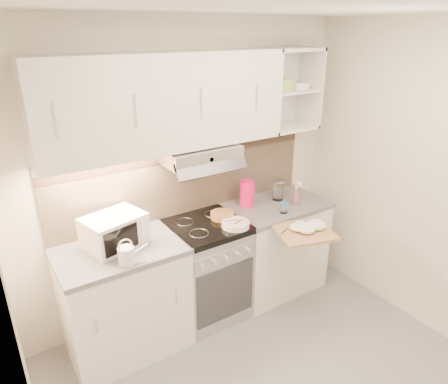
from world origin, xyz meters
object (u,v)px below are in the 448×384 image
object	(u,v)px
microwave	(115,231)
watering_can	(127,254)
plate_stack	(236,224)
cutting_board	(304,232)
glass_jar	(278,190)
spray_bottle	(296,194)
pink_pitcher	(247,193)
electric_range	(207,269)

from	to	relation	value
microwave	watering_can	bearing A→B (deg)	-107.43
watering_can	plate_stack	world-z (taller)	watering_can
microwave	watering_can	world-z (taller)	microwave
plate_stack	cutting_board	distance (m)	0.56
glass_jar	spray_bottle	distance (m)	0.18
pink_pitcher	spray_bottle	xyz separation A→B (m)	(0.41, -0.21, -0.03)
watering_can	spray_bottle	world-z (taller)	spray_bottle
microwave	spray_bottle	world-z (taller)	microwave
glass_jar	spray_bottle	world-z (taller)	spray_bottle
cutting_board	plate_stack	bearing A→B (deg)	158.94
watering_can	plate_stack	xyz separation A→B (m)	(0.93, 0.04, -0.05)
microwave	plate_stack	xyz separation A→B (m)	(0.92, -0.24, -0.10)
electric_range	plate_stack	distance (m)	0.53
pink_pitcher	microwave	bearing A→B (deg)	-159.95
watering_can	pink_pitcher	size ratio (longest dim) A/B	0.91
watering_can	pink_pitcher	world-z (taller)	pink_pitcher
watering_can	plate_stack	size ratio (longest dim) A/B	0.97
microwave	spray_bottle	distance (m)	1.65
plate_stack	cutting_board	world-z (taller)	plate_stack
electric_range	spray_bottle	distance (m)	1.05
microwave	watering_can	xyz separation A→B (m)	(-0.01, -0.28, -0.05)
pink_pitcher	watering_can	bearing A→B (deg)	-147.23
electric_range	watering_can	xyz separation A→B (m)	(-0.76, -0.22, 0.52)
electric_range	plate_stack	xyz separation A→B (m)	(0.17, -0.18, 0.47)
microwave	glass_jar	size ratio (longest dim) A/B	2.48
plate_stack	glass_jar	xyz separation A→B (m)	(0.65, 0.24, 0.08)
glass_jar	pink_pitcher	bearing A→B (deg)	171.97
cutting_board	spray_bottle	bearing A→B (deg)	72.18
plate_stack	glass_jar	world-z (taller)	glass_jar
electric_range	microwave	size ratio (longest dim) A/B	1.85
watering_can	pink_pitcher	xyz separation A→B (m)	(1.25, 0.32, 0.06)
pink_pitcher	cutting_board	xyz separation A→B (m)	(0.12, -0.62, -0.15)
microwave	pink_pitcher	xyz separation A→B (m)	(1.23, 0.04, 0.00)
glass_jar	electric_range	bearing A→B (deg)	-176.11
watering_can	glass_jar	world-z (taller)	glass_jar
microwave	cutting_board	distance (m)	1.49
glass_jar	cutting_board	xyz separation A→B (m)	(-0.21, -0.58, -0.13)
glass_jar	plate_stack	bearing A→B (deg)	-160.05
microwave	spray_bottle	bearing A→B (deg)	-20.60
pink_pitcher	spray_bottle	size ratio (longest dim) A/B	1.04
plate_stack	watering_can	bearing A→B (deg)	-177.49
pink_pitcher	glass_jar	xyz separation A→B (m)	(0.33, -0.05, -0.02)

